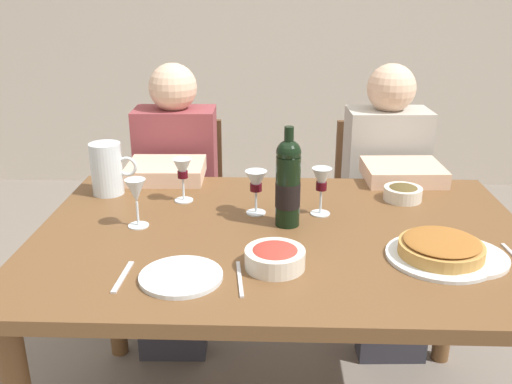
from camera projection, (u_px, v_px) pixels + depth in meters
dining_table at (282, 259)px, 1.73m from camera, size 1.50×1.00×0.76m
wine_bottle at (288, 183)px, 1.70m from camera, size 0.08×0.08×0.31m
water_pitcher at (107, 172)px, 1.98m from camera, size 0.16×0.11×0.18m
baked_tart at (441, 249)px, 1.53m from camera, size 0.29×0.29×0.06m
salad_bowl at (275, 257)px, 1.48m from camera, size 0.16×0.16×0.06m
olive_bowl at (403, 192)px, 1.94m from camera, size 0.13×0.13×0.05m
wine_glass_left_diner at (183, 171)px, 1.90m from camera, size 0.06×0.06×0.15m
wine_glass_right_diner at (321, 182)px, 1.79m from camera, size 0.06×0.06×0.16m
wine_glass_centre at (256, 183)px, 1.80m from camera, size 0.07×0.07×0.15m
wine_glass_spare at (136, 193)px, 1.70m from camera, size 0.06×0.06×0.15m
dinner_plate_left_setting at (181, 276)px, 1.43m from camera, size 0.21×0.21×0.01m
dinner_plate_right_setting at (462, 256)px, 1.54m from camera, size 0.25×0.25×0.01m
fork_left_setting at (123, 277)px, 1.44m from camera, size 0.02×0.16×0.00m
knife_left_setting at (240, 279)px, 1.43m from camera, size 0.03×0.18×0.00m
spoon_right_setting at (406, 257)px, 1.54m from camera, size 0.02×0.16×0.00m
chair_left at (183, 203)px, 2.63m from camera, size 0.41×0.41×0.87m
diner_left at (174, 198)px, 2.37m from camera, size 0.35×0.51×1.16m
chair_right at (375, 205)px, 2.62m from camera, size 0.42×0.42×0.87m
diner_right at (389, 199)px, 2.35m from camera, size 0.35×0.51×1.16m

